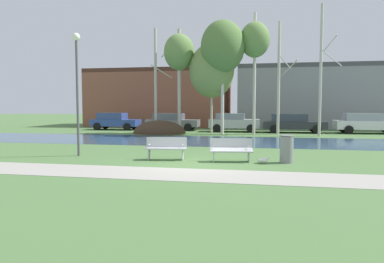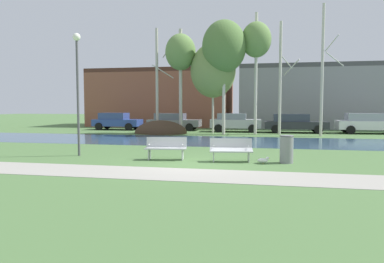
% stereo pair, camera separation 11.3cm
% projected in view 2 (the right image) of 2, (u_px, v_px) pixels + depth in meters
% --- Properties ---
extents(ground_plane, '(120.00, 120.00, 0.00)m').
position_uv_depth(ground_plane, '(225.00, 139.00, 22.92)').
color(ground_plane, '#4C703D').
extents(paved_path_strip, '(60.00, 2.07, 0.01)m').
position_uv_depth(paved_path_strip, '(181.00, 174.00, 11.19)').
color(paved_path_strip, '#9E998E').
rests_on(paved_path_strip, ground).
extents(river_band, '(80.00, 6.46, 0.01)m').
position_uv_depth(river_band, '(222.00, 141.00, 21.67)').
color(river_band, '#33516B').
rests_on(river_band, ground).
extents(soil_mound, '(4.03, 3.40, 1.99)m').
position_uv_depth(soil_mound, '(161.00, 133.00, 27.70)').
color(soil_mound, '#423021').
rests_on(soil_mound, ground).
extents(bench_left, '(1.66, 0.77, 0.87)m').
position_uv_depth(bench_left, '(166.00, 148.00, 14.24)').
color(bench_left, '#B2B5B7').
rests_on(bench_left, ground).
extents(bench_right, '(1.66, 0.77, 0.87)m').
position_uv_depth(bench_right, '(231.00, 149.00, 13.73)').
color(bench_right, '#B2B5B7').
rests_on(bench_right, ground).
extents(trash_bin, '(0.51, 0.51, 1.03)m').
position_uv_depth(trash_bin, '(287.00, 149.00, 13.39)').
color(trash_bin, gray).
rests_on(trash_bin, ground).
extents(seagull, '(0.45, 0.17, 0.26)m').
position_uv_depth(seagull, '(263.00, 160.00, 13.23)').
color(seagull, white).
rests_on(seagull, ground).
extents(streetlamp, '(0.32, 0.32, 5.11)m').
position_uv_depth(streetlamp, '(77.00, 74.00, 15.14)').
color(streetlamp, '#4C4C51').
rests_on(streetlamp, ground).
extents(birch_far_left, '(1.48, 2.40, 8.01)m').
position_uv_depth(birch_far_left, '(157.00, 80.00, 27.97)').
color(birch_far_left, '#BCB7A8').
rests_on(birch_far_left, ground).
extents(birch_left, '(2.31, 2.31, 7.92)m').
position_uv_depth(birch_left, '(180.00, 53.00, 27.67)').
color(birch_left, '#BCB7A8').
rests_on(birch_left, ground).
extents(birch_center_left, '(3.43, 3.43, 6.82)m').
position_uv_depth(birch_center_left, '(213.00, 71.00, 27.61)').
color(birch_center_left, '#BCB7A8').
rests_on(birch_center_left, ground).
extents(birch_center, '(3.19, 3.19, 8.30)m').
position_uv_depth(birch_center, '(224.00, 47.00, 26.37)').
color(birch_center, beige).
rests_on(birch_center, ground).
extents(birch_center_right, '(2.15, 2.15, 8.84)m').
position_uv_depth(birch_center_right, '(256.00, 41.00, 26.39)').
color(birch_center_right, beige).
rests_on(birch_center_right, ground).
extents(birch_right, '(1.44, 2.15, 8.19)m').
position_uv_depth(birch_right, '(281.00, 78.00, 26.47)').
color(birch_right, beige).
rests_on(birch_right, ground).
extents(birch_far_right, '(1.46, 2.35, 9.00)m').
position_uv_depth(birch_far_right, '(323.00, 70.00, 24.77)').
color(birch_far_right, beige).
rests_on(birch_far_right, ground).
extents(parked_van_nearest_blue, '(4.14, 2.05, 1.48)m').
position_uv_depth(parked_van_nearest_blue, '(116.00, 121.00, 31.89)').
color(parked_van_nearest_blue, '#2D4793').
rests_on(parked_van_nearest_blue, ground).
extents(parked_sedan_second_grey, '(4.51, 2.05, 1.45)m').
position_uv_depth(parked_sedan_second_grey, '(173.00, 121.00, 31.23)').
color(parked_sedan_second_grey, slate).
rests_on(parked_sedan_second_grey, ground).
extents(parked_hatch_third_silver, '(4.05, 2.08, 1.49)m').
position_uv_depth(parked_hatch_third_silver, '(235.00, 122.00, 29.38)').
color(parked_hatch_third_silver, '#B2B5BC').
rests_on(parked_hatch_third_silver, ground).
extents(parked_wagon_fourth_dark, '(4.78, 2.13, 1.46)m').
position_uv_depth(parked_wagon_fourth_dark, '(294.00, 123.00, 28.35)').
color(parked_wagon_fourth_dark, '#282B30').
rests_on(parked_wagon_fourth_dark, ground).
extents(parked_suv_fifth_white, '(4.81, 2.18, 1.53)m').
position_uv_depth(parked_suv_fifth_white, '(368.00, 123.00, 27.50)').
color(parked_suv_fifth_white, silver).
rests_on(parked_suv_fifth_white, ground).
extents(building_brick_low, '(14.13, 7.17, 5.77)m').
position_uv_depth(building_brick_low, '(162.00, 98.00, 38.27)').
color(building_brick_low, brown).
rests_on(building_brick_low, ground).
extents(building_grey_warehouse, '(14.39, 7.19, 5.86)m').
position_uv_depth(building_grey_warehouse, '(317.00, 97.00, 34.98)').
color(building_grey_warehouse, gray).
rests_on(building_grey_warehouse, ground).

